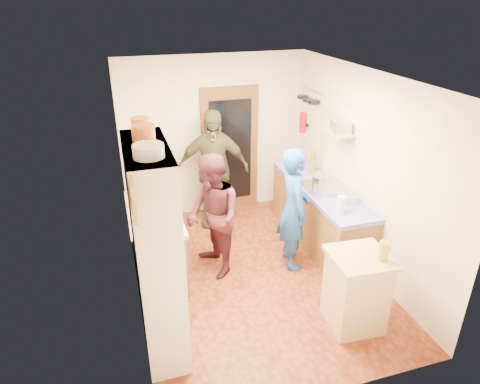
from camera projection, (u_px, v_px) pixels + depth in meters
name	position (u px, v px, depth m)	size (l,w,h in m)	color
floor	(253.00, 274.00, 5.75)	(3.00, 4.00, 0.02)	brown
ceiling	(256.00, 75.00, 4.63)	(3.00, 4.00, 0.02)	silver
wall_back	(214.00, 137.00, 6.93)	(3.00, 0.02, 2.60)	beige
wall_front	(334.00, 283.00, 3.45)	(3.00, 0.02, 2.60)	beige
wall_left	(127.00, 202.00, 4.79)	(0.02, 4.00, 2.60)	beige
wall_right	(363.00, 171.00, 5.59)	(0.02, 4.00, 2.60)	beige
door_frame	(230.00, 150.00, 7.07)	(0.95, 0.06, 2.10)	brown
door_glass	(231.00, 151.00, 7.04)	(0.70, 0.02, 1.70)	black
hutch_body	(156.00, 251.00, 4.24)	(0.40, 1.20, 2.20)	white
hutch_top_shelf	(146.00, 148.00, 3.78)	(0.40, 1.14, 0.04)	white
plate_stack	(148.00, 151.00, 3.50)	(0.26, 0.26, 0.11)	white
orange_pot_a	(144.00, 134.00, 3.82)	(0.21, 0.21, 0.17)	orange
orange_pot_b	(141.00, 126.00, 4.05)	(0.18, 0.18, 0.16)	orange
left_counter_base	(156.00, 243.00, 5.64)	(0.60, 1.40, 0.85)	olive
left_counter_top	(153.00, 213.00, 5.44)	(0.64, 1.44, 0.05)	#D8B680
toaster	(162.00, 224.00, 4.97)	(0.23, 0.15, 0.17)	white
kettle	(150.00, 213.00, 5.19)	(0.16, 0.16, 0.18)	white
orange_bowl	(157.00, 202.00, 5.59)	(0.19, 0.19, 0.09)	orange
chopping_board	(150.00, 193.00, 5.91)	(0.30, 0.22, 0.03)	#D8B680
right_counter_base	(319.00, 216.00, 6.32)	(0.60, 2.20, 0.84)	olive
right_counter_top	(322.00, 189.00, 6.13)	(0.62, 2.22, 0.06)	#100CBE
hob	(324.00, 187.00, 6.06)	(0.55, 0.58, 0.04)	silver
pot_on_hob	(320.00, 181.00, 6.04)	(0.22, 0.22, 0.14)	silver
bottle_a	(294.00, 161.00, 6.58)	(0.09, 0.09, 0.34)	#143F14
bottle_b	(302.00, 163.00, 6.63)	(0.06, 0.06, 0.25)	#591419
bottle_c	(313.00, 162.00, 6.55)	(0.08, 0.08, 0.34)	olive
paper_towel	(341.00, 205.00, 5.34)	(0.11, 0.11, 0.23)	white
mixing_bowl	(347.00, 199.00, 5.66)	(0.25, 0.25, 0.10)	silver
island_base	(356.00, 292.00, 4.71)	(0.55, 0.55, 0.86)	#D8B680
island_top	(361.00, 258.00, 4.52)	(0.62, 0.62, 0.05)	#D8B680
cutting_board	(354.00, 255.00, 4.55)	(0.35, 0.28, 0.02)	white
oil_jar	(384.00, 251.00, 4.39)	(0.11, 0.11, 0.21)	#AD9E2D
pan_rail	(313.00, 91.00, 6.58)	(0.02, 0.02, 0.65)	silver
pan_hang_a	(314.00, 102.00, 6.47)	(0.18, 0.18, 0.05)	black
pan_hang_b	(308.00, 100.00, 6.65)	(0.16, 0.16, 0.05)	black
pan_hang_c	(302.00, 97.00, 6.82)	(0.17, 0.17, 0.05)	black
wall_shelf	(340.00, 133.00, 5.77)	(0.26, 0.42, 0.03)	#D8B680
radio	(340.00, 127.00, 5.74)	(0.22, 0.30, 0.15)	silver
ext_bracket	(306.00, 125.00, 6.99)	(0.06, 0.10, 0.04)	black
fire_extinguisher	(303.00, 123.00, 6.95)	(0.11, 0.11, 0.32)	red
picture_frame	(133.00, 200.00, 3.14)	(0.03, 0.25, 0.30)	gold
person_hob	(296.00, 210.00, 5.60)	(0.62, 0.40, 1.69)	#2050A7
person_left	(214.00, 215.00, 5.51)	(0.80, 0.63, 1.65)	#471B26
person_back	(214.00, 169.00, 6.60)	(1.11, 0.46, 1.89)	#414126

